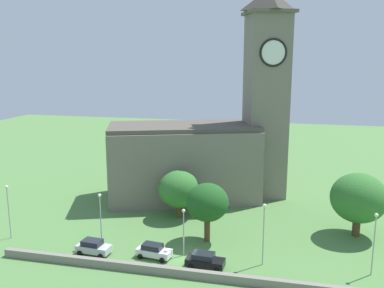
% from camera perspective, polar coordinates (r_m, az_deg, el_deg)
% --- Properties ---
extents(ground_plane, '(200.00, 200.00, 0.00)m').
position_cam_1_polar(ground_plane, '(66.41, 2.43, -9.69)').
color(ground_plane, '#517F42').
extents(church, '(32.17, 19.64, 35.37)m').
position_cam_1_polar(church, '(72.42, 2.08, 0.21)').
color(church, slate).
rests_on(church, ground).
extents(quay_barrier, '(44.10, 0.70, 1.00)m').
position_cam_1_polar(quay_barrier, '(49.21, -1.92, -17.06)').
color(quay_barrier, gray).
rests_on(quay_barrier, ground).
extents(car_silver, '(4.40, 2.50, 1.84)m').
position_cam_1_polar(car_silver, '(55.34, -13.27, -13.48)').
color(car_silver, silver).
rests_on(car_silver, ground).
extents(car_white, '(4.50, 2.48, 1.75)m').
position_cam_1_polar(car_white, '(53.29, -5.24, -14.27)').
color(car_white, silver).
rests_on(car_white, ground).
extents(car_black, '(4.60, 2.43, 1.86)m').
position_cam_1_polar(car_black, '(50.72, 1.75, -15.57)').
color(car_black, black).
rests_on(car_black, ground).
extents(streetlamp_west_end, '(0.44, 0.44, 7.53)m').
position_cam_1_polar(streetlamp_west_end, '(61.89, -23.76, -7.42)').
color(streetlamp_west_end, '#9EA0A5').
rests_on(streetlamp_west_end, ground).
extents(streetlamp_west_mid, '(0.44, 0.44, 7.11)m').
position_cam_1_polar(streetlamp_west_mid, '(55.97, -12.37, -8.92)').
color(streetlamp_west_mid, '#9EA0A5').
rests_on(streetlamp_west_mid, ground).
extents(streetlamp_central, '(0.44, 0.44, 6.11)m').
position_cam_1_polar(streetlamp_central, '(52.24, -1.15, -10.84)').
color(streetlamp_central, '#9EA0A5').
rests_on(streetlamp_central, ground).
extents(streetlamp_east_mid, '(0.44, 0.44, 7.62)m').
position_cam_1_polar(streetlamp_east_mid, '(50.43, 9.74, -10.79)').
color(streetlamp_east_mid, '#9EA0A5').
rests_on(streetlamp_east_mid, ground).
extents(streetlamp_east_end, '(0.44, 0.44, 7.39)m').
position_cam_1_polar(streetlamp_east_end, '(51.72, 23.61, -11.21)').
color(streetlamp_east_end, '#9EA0A5').
rests_on(streetlamp_east_end, ground).
extents(tree_riverside_west, '(6.28, 6.28, 7.35)m').
position_cam_1_polar(tree_riverside_west, '(64.30, -1.77, -6.16)').
color(tree_riverside_west, brown).
rests_on(tree_riverside_west, ground).
extents(tree_churchyard, '(5.64, 5.64, 8.00)m').
position_cam_1_polar(tree_churchyard, '(55.79, 2.10, -7.97)').
color(tree_churchyard, brown).
rests_on(tree_churchyard, ground).
extents(tree_by_tower, '(7.53, 7.53, 8.87)m').
position_cam_1_polar(tree_by_tower, '(61.69, 21.73, -6.85)').
color(tree_by_tower, brown).
rests_on(tree_by_tower, ground).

